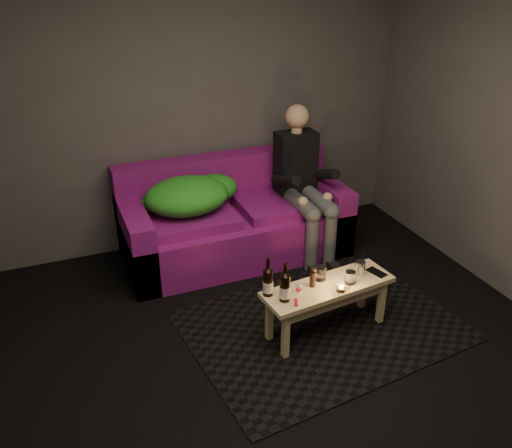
{
  "coord_description": "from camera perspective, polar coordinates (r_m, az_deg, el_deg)",
  "views": [
    {
      "loc": [
        -1.26,
        -2.35,
        2.51
      ],
      "look_at": [
        0.2,
        1.26,
        0.55
      ],
      "focal_mm": 38.0,
      "sensor_mm": 36.0,
      "label": 1
    }
  ],
  "objects": [
    {
      "name": "steel_cup",
      "position": [
        4.02,
        10.89,
        -4.56
      ],
      "size": [
        0.09,
        0.09,
        0.1
      ],
      "primitive_type": "cylinder",
      "rotation": [
        0.0,
        0.0,
        -0.23
      ],
      "color": "#B5B6BC",
      "rests_on": "coffee_table"
    },
    {
      "name": "salt_shaker",
      "position": [
        3.77,
        4.55,
        -6.68
      ],
      "size": [
        0.04,
        0.04,
        0.08
      ],
      "primitive_type": "cylinder",
      "rotation": [
        0.0,
        0.0,
        0.19
      ],
      "color": "silver",
      "rests_on": "coffee_table"
    },
    {
      "name": "tumbler_back",
      "position": [
        3.92,
        6.76,
        -5.15
      ],
      "size": [
        0.11,
        0.11,
        0.1
      ],
      "primitive_type": "cylinder",
      "rotation": [
        0.0,
        0.0,
        0.42
      ],
      "color": "white",
      "rests_on": "coffee_table"
    },
    {
      "name": "floor",
      "position": [
        3.66,
        4.75,
        -16.62
      ],
      "size": [
        4.5,
        4.5,
        0.0
      ],
      "primitive_type": "plane",
      "color": "black",
      "rests_on": "ground"
    },
    {
      "name": "pepper_mill",
      "position": [
        3.83,
        5.98,
        -5.81
      ],
      "size": [
        0.06,
        0.06,
        0.12
      ],
      "primitive_type": "cylinder",
      "rotation": [
        0.0,
        0.0,
        -0.38
      ],
      "color": "black",
      "rests_on": "coffee_table"
    },
    {
      "name": "red_lighter",
      "position": [
        3.68,
        4.22,
        -8.23
      ],
      "size": [
        0.05,
        0.08,
        0.01
      ],
      "primitive_type": "cube",
      "rotation": [
        0.0,
        0.0,
        -0.41
      ],
      "color": "red",
      "rests_on": "coffee_table"
    },
    {
      "name": "tealight",
      "position": [
        3.82,
        8.95,
        -6.7
      ],
      "size": [
        0.07,
        0.07,
        0.05
      ],
      "color": "white",
      "rests_on": "coffee_table"
    },
    {
      "name": "tumbler_front",
      "position": [
        3.91,
        9.89,
        -5.57
      ],
      "size": [
        0.09,
        0.09,
        0.1
      ],
      "primitive_type": "cylinder",
      "rotation": [
        0.0,
        0.0,
        -0.26
      ],
      "color": "white",
      "rests_on": "coffee_table"
    },
    {
      "name": "person",
      "position": [
        4.87,
        4.98,
        4.66
      ],
      "size": [
        0.36,
        0.83,
        1.33
      ],
      "color": "black",
      "rests_on": "sofa"
    },
    {
      "name": "sofa",
      "position": [
        4.93,
        -2.41,
        0.25
      ],
      "size": [
        1.99,
        0.89,
        0.86
      ],
      "color": "#760F5C",
      "rests_on": "floor"
    },
    {
      "name": "room",
      "position": [
        3.21,
        2.09,
        11.05
      ],
      "size": [
        4.5,
        4.5,
        4.5
      ],
      "color": "silver",
      "rests_on": "ground"
    },
    {
      "name": "green_blanket",
      "position": [
        4.68,
        -6.88,
        3.08
      ],
      "size": [
        0.88,
        0.6,
        0.3
      ],
      "color": "#198C26",
      "rests_on": "sofa"
    },
    {
      "name": "beer_bottle_b",
      "position": [
        3.65,
        3.05,
        -6.63
      ],
      "size": [
        0.07,
        0.07,
        0.29
      ],
      "color": "black",
      "rests_on": "coffee_table"
    },
    {
      "name": "beer_bottle_a",
      "position": [
        3.7,
        1.27,
        -6.08
      ],
      "size": [
        0.07,
        0.07,
        0.29
      ],
      "color": "black",
      "rests_on": "coffee_table"
    },
    {
      "name": "smartphone",
      "position": [
        4.09,
        12.58,
        -4.99
      ],
      "size": [
        0.11,
        0.16,
        0.01
      ],
      "primitive_type": "cube",
      "rotation": [
        0.0,
        0.0,
        0.27
      ],
      "color": "black",
      "rests_on": "coffee_table"
    },
    {
      "name": "rug",
      "position": [
        4.15,
        6.96,
        -10.58
      ],
      "size": [
        2.1,
        1.63,
        0.01
      ],
      "primitive_type": "cube",
      "rotation": [
        0.0,
        0.0,
        0.11
      ],
      "color": "black",
      "rests_on": "floor"
    },
    {
      "name": "coffee_table",
      "position": [
        3.93,
        7.56,
        -7.23
      ],
      "size": [
        1.0,
        0.42,
        0.4
      ],
      "rotation": [
        0.0,
        0.0,
        0.11
      ],
      "color": "#DAB97F",
      "rests_on": "rug"
    }
  ]
}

